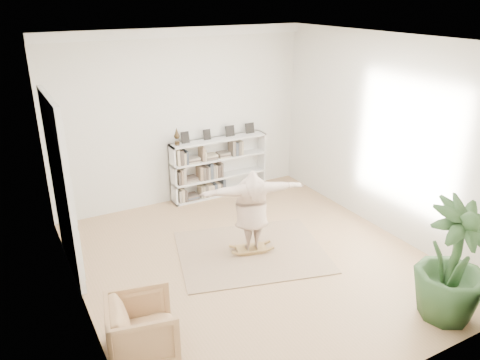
# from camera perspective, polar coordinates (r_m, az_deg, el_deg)

# --- Properties ---
(floor) EXTENTS (6.00, 6.00, 0.00)m
(floor) POSITION_cam_1_polar(r_m,az_deg,el_deg) (8.03, 1.68, -9.83)
(floor) COLOR tan
(floor) RESTS_ON ground
(room_shell) EXTENTS (6.00, 6.00, 6.00)m
(room_shell) POSITION_cam_1_polar(r_m,az_deg,el_deg) (9.50, -7.49, 17.45)
(room_shell) COLOR silver
(room_shell) RESTS_ON floor
(doors) EXTENTS (0.09, 1.78, 2.92)m
(doors) POSITION_cam_1_polar(r_m,az_deg,el_deg) (7.75, -20.89, -0.98)
(doors) COLOR white
(doors) RESTS_ON floor
(bookshelf) EXTENTS (2.20, 0.35, 1.64)m
(bookshelf) POSITION_cam_1_polar(r_m,az_deg,el_deg) (10.31, -2.62, 1.54)
(bookshelf) COLOR silver
(bookshelf) RESTS_ON floor
(armchair) EXTENTS (0.99, 0.97, 0.77)m
(armchair) POSITION_cam_1_polar(r_m,az_deg,el_deg) (6.16, -11.80, -17.25)
(armchair) COLOR tan
(armchair) RESTS_ON floor
(rug) EXTENTS (2.94, 2.59, 0.02)m
(rug) POSITION_cam_1_polar(r_m,az_deg,el_deg) (8.27, 1.39, -8.72)
(rug) COLOR tan
(rug) RESTS_ON floor
(rocker_board) EXTENTS (0.58, 0.43, 0.11)m
(rocker_board) POSITION_cam_1_polar(r_m,az_deg,el_deg) (8.24, 1.39, -8.37)
(rocker_board) COLOR olive
(rocker_board) RESTS_ON rug
(person) EXTENTS (1.85, 0.94, 1.45)m
(person) POSITION_cam_1_polar(r_m,az_deg,el_deg) (7.88, 1.44, -3.44)
(person) COLOR #C6A895
(person) RESTS_ON rocker_board
(houseplant) EXTENTS (0.97, 0.97, 1.73)m
(houseplant) POSITION_cam_1_polar(r_m,az_deg,el_deg) (6.98, 24.56, -9.11)
(houseplant) COLOR #2A4C26
(houseplant) RESTS_ON floor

